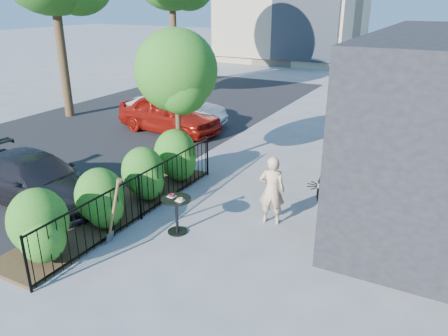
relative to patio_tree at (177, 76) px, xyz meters
The scene contains 12 objects.
ground 4.50m from the patio_tree, 50.96° to the right, with size 120.00×120.00×0.00m, color gray.
fence 3.61m from the patio_tree, 75.06° to the right, with size 0.05×6.05×1.10m.
planting_bed 3.88m from the patio_tree, 89.26° to the right, with size 1.30×6.00×0.08m, color #382616.
shrubs 3.37m from the patio_tree, 87.08° to the right, with size 1.10×5.60×1.24m.
patio_tree is the anchor object (origin of this frame).
street 5.51m from the patio_tree, behind, with size 9.00×30.00×0.01m, color black.
cafe_table 4.04m from the patio_tree, 58.04° to the right, with size 0.63×0.63×0.85m.
woman 4.20m from the patio_tree, 24.11° to the right, with size 0.57×0.37×1.56m, color tan.
shovel 4.53m from the patio_tree, 75.94° to the right, with size 0.52×0.20×1.54m.
car_red 4.68m from the patio_tree, 129.10° to the left, with size 1.64×4.08×1.39m, color #99150C.
car_silver 5.36m from the patio_tree, 126.08° to the left, with size 1.37×3.94×1.30m, color #ABABB0.
car_darkgrey 4.40m from the patio_tree, 122.92° to the right, with size 1.66×4.09×1.19m, color black.
Camera 1 is at (4.30, -6.89, 4.68)m, focal length 35.00 mm.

